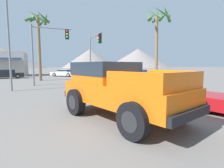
{
  "coord_description": "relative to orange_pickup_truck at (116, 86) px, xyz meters",
  "views": [
    {
      "loc": [
        -2.96,
        -5.14,
        1.89
      ],
      "look_at": [
        -0.45,
        1.43,
        1.14
      ],
      "focal_mm": 28.0,
      "sensor_mm": 36.0,
      "label": 1
    }
  ],
  "objects": [
    {
      "name": "traffic_light_main",
      "position": [
        -2.05,
        11.84,
        2.76
      ],
      "size": [
        3.65,
        0.38,
        5.6
      ],
      "color": "slate",
      "rests_on": "ground_plane"
    },
    {
      "name": "traffic_light_crosswalk",
      "position": [
        2.61,
        12.66,
        2.55
      ],
      "size": [
        0.38,
        4.56,
        5.21
      ],
      "rotation": [
        0.0,
        0.0,
        4.71
      ],
      "color": "slate",
      "rests_on": "ground_plane"
    },
    {
      "name": "orange_pickup_truck",
      "position": [
        0.0,
        0.0,
        0.0
      ],
      "size": [
        3.54,
        5.46,
        2.01
      ],
      "rotation": [
        0.0,
        0.0,
        0.33
      ],
      "color": "orange",
      "rests_on": "ground_plane"
    },
    {
      "name": "palm_tree_tall",
      "position": [
        9.99,
        11.73,
        5.18
      ],
      "size": [
        3.1,
        2.96,
        8.41
      ],
      "color": "brown",
      "rests_on": "ground_plane"
    },
    {
      "name": "palm_tree_short",
      "position": [
        -2.96,
        17.45,
        5.01
      ],
      "size": [
        2.89,
        2.93,
        8.24
      ],
      "color": "brown",
      "rests_on": "ground_plane"
    },
    {
      "name": "storefront_building",
      "position": [
        -9.74,
        30.55,
        0.95
      ],
      "size": [
        8.14,
        7.91,
        4.18
      ],
      "color": "#BCB2A3",
      "rests_on": "ground_plane"
    },
    {
      "name": "ground_plane",
      "position": [
        0.56,
        -0.74,
        -1.15
      ],
      "size": [
        320.0,
        320.0,
        0.0
      ],
      "primitive_type": "plane",
      "color": "slate"
    },
    {
      "name": "parked_car_dark",
      "position": [
        -7.68,
        23.21,
        -0.51
      ],
      "size": [
        4.8,
        2.66,
        1.26
      ],
      "rotation": [
        0.0,
        0.0,
        1.77
      ],
      "color": "#232328",
      "rests_on": "ground_plane"
    },
    {
      "name": "parked_car_blue",
      "position": [
        12.21,
        19.09,
        -0.55
      ],
      "size": [
        4.66,
        3.2,
        1.17
      ],
      "rotation": [
        0.0,
        0.0,
        4.36
      ],
      "color": "#334C9E",
      "rests_on": "ground_plane"
    },
    {
      "name": "parked_car_white",
      "position": [
        0.69,
        25.06,
        -0.55
      ],
      "size": [
        4.61,
        4.37,
        1.17
      ],
      "rotation": [
        0.0,
        0.0,
        0.85
      ],
      "color": "white",
      "rests_on": "ground_plane"
    },
    {
      "name": "distant_mountain_range",
      "position": [
        9.38,
        116.15,
        6.07
      ],
      "size": [
        150.73,
        61.34,
        14.9
      ],
      "color": "gray",
      "rests_on": "ground_plane"
    },
    {
      "name": "parked_car_silver",
      "position": [
        8.87,
        28.2,
        -0.53
      ],
      "size": [
        4.45,
        2.92,
        1.22
      ],
      "rotation": [
        0.0,
        0.0,
        1.86
      ],
      "color": "#B7BABF",
      "rests_on": "ground_plane"
    },
    {
      "name": "street_lamp_post",
      "position": [
        -4.76,
        8.62,
        3.23
      ],
      "size": [
        0.9,
        0.24,
        7.23
      ],
      "color": "slate",
      "rests_on": "ground_plane"
    }
  ]
}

